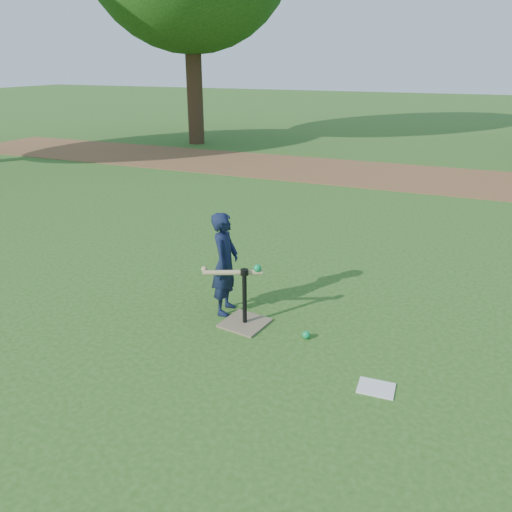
% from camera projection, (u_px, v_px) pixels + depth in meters
% --- Properties ---
extents(ground, '(80.00, 80.00, 0.00)m').
position_uv_depth(ground, '(230.00, 306.00, 5.57)').
color(ground, '#285116').
rests_on(ground, ground).
extents(dirt_strip, '(24.00, 3.00, 0.01)m').
position_uv_depth(dirt_strip, '(365.00, 173.00, 11.99)').
color(dirt_strip, brown).
rests_on(dirt_strip, ground).
extents(child, '(0.32, 0.44, 1.12)m').
position_uv_depth(child, '(225.00, 264.00, 5.25)').
color(child, black).
rests_on(child, ground).
extents(wiffle_ball_ground, '(0.08, 0.08, 0.08)m').
position_uv_depth(wiffle_ball_ground, '(306.00, 335.00, 4.90)').
color(wiffle_ball_ground, '#0C8B46').
rests_on(wiffle_ball_ground, ground).
extents(clipboard, '(0.31, 0.24, 0.01)m').
position_uv_depth(clipboard, '(376.00, 388.00, 4.16)').
color(clipboard, silver).
rests_on(clipboard, ground).
extents(batting_tee, '(0.49, 0.49, 0.61)m').
position_uv_depth(batting_tee, '(245.00, 314.00, 5.15)').
color(batting_tee, '#75654A').
rests_on(batting_tee, ground).
extents(swing_action, '(0.62, 0.29, 0.12)m').
position_uv_depth(swing_action, '(235.00, 271.00, 5.01)').
color(swing_action, tan).
rests_on(swing_action, ground).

